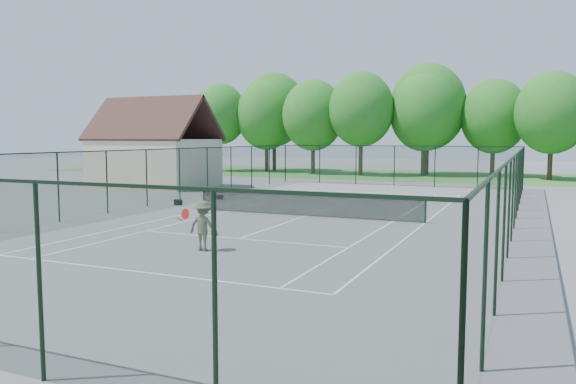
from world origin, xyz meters
The scene contains 10 objects.
ground centered at (0.00, 0.00, 0.00)m, with size 140.00×140.00×0.00m, color slate.
grass_far centered at (0.00, 30.00, 0.01)m, with size 80.00×16.00×0.01m, color #3E8131.
court_lines centered at (0.00, 0.00, 0.00)m, with size 11.05×23.85×0.01m.
tennis_net centered at (0.00, 0.00, 0.58)m, with size 11.08×0.08×1.10m.
fence_enclosure centered at (0.00, 0.00, 1.56)m, with size 18.05×36.05×3.02m.
utility_building centered at (-16.00, 10.00, 3.12)m, with size 8.60×6.27×6.63m.
tree_line_far centered at (0.00, 30.00, 5.99)m, with size 39.40×6.40×9.70m.
sports_bag_a centered at (-7.84, 1.14, 0.16)m, with size 0.40×0.24×0.32m, color black.
sports_bag_b centered at (-7.21, 4.47, 0.13)m, with size 0.33×0.20×0.26m, color black.
tennis_player centered at (-0.02, -8.73, 0.81)m, with size 1.91×0.78×1.62m.
Camera 1 is at (9.62, -23.95, 3.64)m, focal length 35.00 mm.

